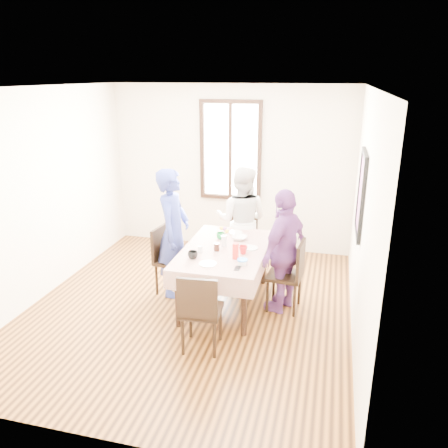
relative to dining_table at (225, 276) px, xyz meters
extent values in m
plane|color=black|center=(-0.41, -0.23, -0.38)|extent=(4.50, 4.50, 0.00)
plane|color=#F1E2C6|center=(-0.41, 2.02, 0.98)|extent=(4.00, 0.00, 4.00)
plane|color=#F1E2C6|center=(1.59, -0.23, 0.98)|extent=(0.00, 4.50, 4.50)
cube|color=black|center=(-0.41, 2.00, 1.27)|extent=(1.02, 0.06, 1.62)
cube|color=white|center=(-0.41, 2.01, 1.27)|extent=(0.90, 0.02, 1.50)
cube|color=red|center=(1.57, 0.07, 1.18)|extent=(0.04, 0.76, 0.96)
cube|color=black|center=(0.00, 0.00, 0.00)|extent=(0.90, 1.50, 0.75)
cube|color=#540B00|center=(0.00, 0.00, 0.38)|extent=(1.02, 1.62, 0.01)
cube|color=black|center=(-0.75, 0.14, 0.08)|extent=(0.47, 0.47, 0.91)
cube|color=black|center=(0.75, 0.05, 0.08)|extent=(0.46, 0.46, 0.91)
cube|color=black|center=(0.00, 1.03, 0.08)|extent=(0.44, 0.44, 0.91)
cube|color=black|center=(0.00, -1.03, 0.08)|extent=(0.45, 0.45, 0.91)
imported|color=navy|center=(-0.73, 0.14, 0.48)|extent=(0.43, 0.64, 1.71)
imported|color=silver|center=(0.00, 1.01, 0.43)|extent=(0.80, 0.64, 1.61)
imported|color=#673377|center=(0.73, 0.05, 0.41)|extent=(0.71, 0.99, 1.56)
imported|color=black|center=(-0.29, -0.41, 0.43)|extent=(0.15, 0.15, 0.09)
imported|color=red|center=(0.26, -0.12, 0.44)|extent=(0.12, 0.12, 0.10)
imported|color=#0C7226|center=(-0.14, 0.31, 0.43)|extent=(0.15, 0.15, 0.09)
imported|color=white|center=(0.11, 0.34, 0.41)|extent=(0.22, 0.22, 0.05)
cube|color=red|center=(0.20, -0.29, 0.48)|extent=(0.06, 0.06, 0.19)
cylinder|color=white|center=(0.31, -0.44, 0.41)|extent=(0.11, 0.11, 0.05)
cylinder|color=black|center=(-0.08, -0.11, 0.44)|extent=(0.07, 0.07, 0.10)
cylinder|color=silver|center=(-0.26, -0.22, 0.43)|extent=(0.06, 0.06, 0.09)
cube|color=black|center=(0.28, -0.56, 0.39)|extent=(0.06, 0.13, 0.01)
cylinder|color=silver|center=(-0.03, 0.07, 0.46)|extent=(0.07, 0.07, 0.14)
cylinder|color=white|center=(0.31, 0.08, 0.39)|extent=(0.20, 0.20, 0.01)
cylinder|color=white|center=(0.00, 0.58, 0.39)|extent=(0.20, 0.20, 0.01)
cylinder|color=white|center=(-0.07, -0.53, 0.39)|extent=(0.20, 0.20, 0.01)
cylinder|color=blue|center=(0.31, -0.44, 0.45)|extent=(0.12, 0.12, 0.01)
camera|label=1|loc=(1.25, -5.02, 2.46)|focal=35.62mm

